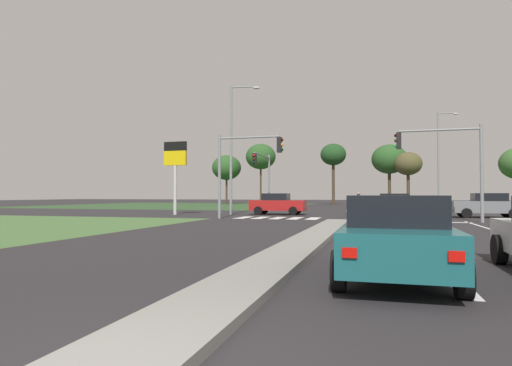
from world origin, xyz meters
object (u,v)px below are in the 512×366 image
Objects in this scene: street_lamp_second at (233,143)px; treeline_fourth at (389,159)px; car_maroon_fifth at (392,205)px; street_lamp_third at (440,156)px; traffic_signal_near_left at (243,160)px; treeline_near at (227,168)px; car_red_third at (278,204)px; treeline_second at (261,157)px; traffic_signal_near_right at (448,155)px; car_grey_near at (487,205)px; treeline_fifth at (408,164)px; treeline_third at (333,155)px; traffic_signal_far_left at (264,171)px; fuel_price_totem at (175,161)px; pedestrian_at_median at (359,198)px; car_teal_fourth at (395,236)px.

street_lamp_second is 1.07× the size of treeline_fourth.
treeline_fourth is (0.73, 36.01, 6.04)m from car_maroon_fifth.
traffic_signal_near_left is at bearing -120.83° from street_lamp_third.
street_lamp_second is 39.36m from treeline_near.
car_red_third is 36.35m from treeline_second.
car_grey_near is at bearing 60.53° from traffic_signal_near_right.
treeline_third is at bearing -178.68° from treeline_fifth.
treeline_third is at bearing -165.09° from treeline_fourth.
treeline_third reaches higher than traffic_signal_far_left.
car_maroon_fifth is at bearing 34.28° from traffic_signal_near_left.
traffic_signal_far_left is at bearing 140.38° from traffic_signal_near_right.
street_lamp_third is at bearing -81.76° from treeline_fifth.
traffic_signal_near_left is 11.94m from traffic_signal_near_right.
street_lamp_third is at bearing -74.68° from treeline_fourth.
treeline_second is at bearing 177.92° from treeline_third.
fuel_price_totem is at bearing -103.15° from treeline_third.
traffic_signal_near_left reaches higher than car_grey_near.
treeline_near is (-27.85, 41.91, 2.28)m from traffic_signal_near_right.
treeline_fifth is (6.19, 20.06, 4.82)m from pedestrian_at_median.
street_lamp_second reaches higher than car_teal_fourth.
treeline_fifth reaches higher than car_red_third.
traffic_signal_far_left is (-13.50, 11.18, -0.06)m from traffic_signal_near_right.
treeline_near reaches higher than treeline_fifth.
street_lamp_second is 38.33m from treeline_fifth.
pedestrian_at_median is at bearing -152.56° from street_lamp_third.
treeline_third reaches higher than car_maroon_fifth.
car_maroon_fifth is at bearing 20.83° from pedestrian_at_median.
street_lamp_second is (-11.48, -1.28, 4.61)m from car_maroon_fifth.
car_red_third is at bearing 87.01° from car_grey_near.
traffic_signal_near_right is 0.56× the size of treeline_second.
traffic_signal_near_left is at bearing -92.53° from treeline_third.
traffic_signal_far_left is 0.96× the size of fuel_price_totem.
street_lamp_second is (-3.11, -1.39, 4.60)m from car_red_third.
fuel_price_totem is 41.72m from treeline_fourth.
treeline_fourth is (9.91, 42.26, 3.17)m from traffic_signal_near_left.
car_grey_near is at bearing -68.84° from treeline_third.
street_lamp_second is 4.65m from fuel_price_totem.
car_teal_fourth is (7.66, -24.24, -0.06)m from car_red_third.
treeline_fourth is at bearing 14.91° from treeline_third.
treeline_fifth reaches higher than fuel_price_totem.
street_lamp_third is at bearing 1.18° from car_grey_near.
traffic_signal_near_left is at bearing -8.06° from pedestrian_at_median.
car_teal_fourth is 0.47× the size of treeline_third.
street_lamp_third is 18.27m from treeline_fourth.
treeline_second reaches higher than car_maroon_fifth.
treeline_fifth reaches higher than traffic_signal_near_left.
treeline_third is (8.42, 36.03, 3.44)m from fuel_price_totem.
street_lamp_second reaches higher than car_maroon_fifth.
street_lamp_second is (-2.30, 4.97, 1.74)m from traffic_signal_near_left.
fuel_price_totem is (-5.09, -7.11, 0.39)m from traffic_signal_far_left.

